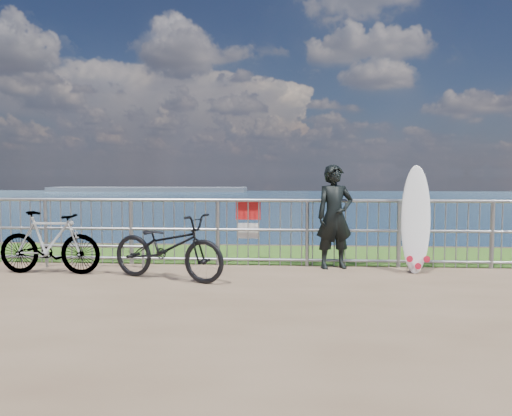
# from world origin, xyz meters

# --- Properties ---
(grass_strip) EXTENTS (120.00, 120.00, 0.00)m
(grass_strip) POSITION_xyz_m (0.00, 2.70, 0.01)
(grass_strip) COLOR #2D5918
(grass_strip) RESTS_ON ground
(seascape) EXTENTS (260.00, 260.00, 5.00)m
(seascape) POSITION_xyz_m (-43.75, 147.49, -4.03)
(seascape) COLOR brown
(seascape) RESTS_ON ground
(railing) EXTENTS (10.06, 0.10, 1.13)m
(railing) POSITION_xyz_m (0.02, 1.60, 0.58)
(railing) COLOR gray
(railing) RESTS_ON ground
(surfer) EXTENTS (0.71, 0.56, 1.69)m
(surfer) POSITION_xyz_m (1.44, 1.45, 0.85)
(surfer) COLOR black
(surfer) RESTS_ON ground
(surfboard) EXTENTS (0.52, 0.48, 1.69)m
(surfboard) POSITION_xyz_m (2.68, 1.22, 0.78)
(surfboard) COLOR white
(surfboard) RESTS_ON ground
(bicycle_near) EXTENTS (1.96, 1.24, 0.97)m
(bicycle_near) POSITION_xyz_m (-1.06, 0.39, 0.49)
(bicycle_near) COLOR black
(bicycle_near) RESTS_ON ground
(bicycle_far) EXTENTS (1.63, 0.51, 0.97)m
(bicycle_far) POSITION_xyz_m (-2.99, 0.68, 0.49)
(bicycle_far) COLOR black
(bicycle_far) RESTS_ON ground
(bike_rack) EXTENTS (1.83, 0.05, 0.38)m
(bike_rack) POSITION_xyz_m (-2.50, 1.23, 0.31)
(bike_rack) COLOR gray
(bike_rack) RESTS_ON ground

